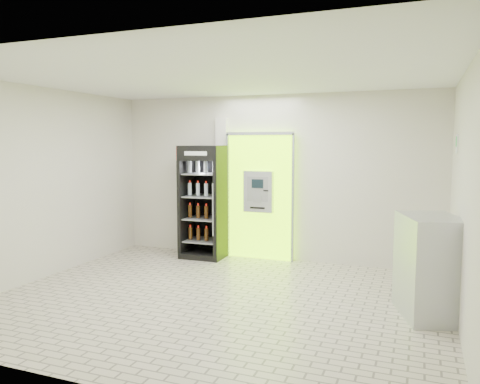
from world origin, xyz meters
The scene contains 7 objects.
ground centered at (0.00, 0.00, 0.00)m, with size 6.00×6.00×0.00m, color #C1B3A0.
room_shell centered at (0.00, 0.00, 1.84)m, with size 6.00×6.00×6.00m.
atm_assembly centered at (-0.20, 2.41, 1.17)m, with size 1.30×0.24×2.33m.
pillar centered at (-0.98, 2.45, 1.30)m, with size 0.22×0.11×2.60m.
beverage_cooler centered at (-1.20, 2.15, 1.00)m, with size 0.80×0.75×2.08m.
steel_cabinet centered at (2.68, 0.37, 0.63)m, with size 0.90×1.08×1.25m.
exit_sign centered at (2.99, 1.40, 2.12)m, with size 0.02×0.22×0.26m.
Camera 1 is at (2.53, -5.68, 2.13)m, focal length 35.00 mm.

